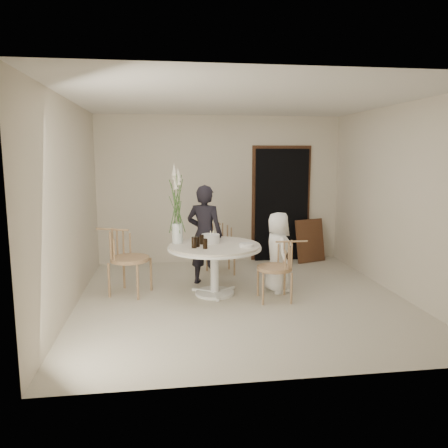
{
  "coord_description": "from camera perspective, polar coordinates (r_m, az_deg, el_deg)",
  "views": [
    {
      "loc": [
        -1.05,
        -5.77,
        1.99
      ],
      "look_at": [
        -0.21,
        0.3,
        1.02
      ],
      "focal_mm": 35.0,
      "sensor_mm": 36.0,
      "label": 1
    }
  ],
  "objects": [
    {
      "name": "flower_vase",
      "position": [
        6.26,
        -6.17,
        2.39
      ],
      "size": [
        0.16,
        0.16,
        1.15
      ],
      "rotation": [
        0.0,
        0.0,
        0.09
      ],
      "color": "white",
      "rests_on": "table"
    },
    {
      "name": "chair_far",
      "position": [
        7.47,
        -0.67,
        -2.05
      ],
      "size": [
        0.51,
        0.54,
        0.86
      ],
      "rotation": [
        0.0,
        0.0,
        0.08
      ],
      "color": "tan",
      "rests_on": "ground"
    },
    {
      "name": "ground",
      "position": [
        6.2,
        2.32,
        -9.72
      ],
      "size": [
        4.5,
        4.5,
        0.0
      ],
      "primitive_type": "plane",
      "color": "beige",
      "rests_on": "ground"
    },
    {
      "name": "chair_right",
      "position": [
        6.06,
        7.72,
        -4.87
      ],
      "size": [
        0.52,
        0.48,
        0.84
      ],
      "rotation": [
        0.0,
        0.0,
        -1.61
      ],
      "color": "tan",
      "rests_on": "ground"
    },
    {
      "name": "table",
      "position": [
        6.22,
        -1.24,
        -3.74
      ],
      "size": [
        1.33,
        1.33,
        0.73
      ],
      "color": "white",
      "rests_on": "ground"
    },
    {
      "name": "room_shell",
      "position": [
        5.88,
        2.42,
        5.4
      ],
      "size": [
        4.5,
        4.5,
        4.5
      ],
      "color": "silver",
      "rests_on": "ground"
    },
    {
      "name": "boy",
      "position": [
        6.42,
        7.04,
        -3.67
      ],
      "size": [
        0.42,
        0.6,
        1.17
      ],
      "primitive_type": "imported",
      "rotation": [
        0.0,
        0.0,
        1.66
      ],
      "color": "white",
      "rests_on": "ground"
    },
    {
      "name": "cola_tumbler_d",
      "position": [
        6.06,
        -3.48,
        -2.34
      ],
      "size": [
        0.08,
        0.08,
        0.14
      ],
      "primitive_type": "cylinder",
      "rotation": [
        0.0,
        0.0,
        0.4
      ],
      "color": "black",
      "rests_on": "table"
    },
    {
      "name": "doorway",
      "position": [
        8.32,
        7.5,
        2.46
      ],
      "size": [
        1.0,
        0.1,
        2.1
      ],
      "primitive_type": "cube",
      "color": "black",
      "rests_on": "ground"
    },
    {
      "name": "birthday_cake",
      "position": [
        6.31,
        -1.78,
        -1.92
      ],
      "size": [
        0.26,
        0.26,
        0.18
      ],
      "rotation": [
        0.0,
        0.0,
        0.32
      ],
      "color": "white",
      "rests_on": "table"
    },
    {
      "name": "girl",
      "position": [
        6.72,
        -2.53,
        -1.43
      ],
      "size": [
        0.66,
        0.56,
        1.54
      ],
      "primitive_type": "imported",
      "rotation": [
        0.0,
        0.0,
        2.74
      ],
      "color": "black",
      "rests_on": "ground"
    },
    {
      "name": "chair_left",
      "position": [
        6.44,
        -13.29,
        -3.51
      ],
      "size": [
        0.69,
        0.67,
        0.96
      ],
      "rotation": [
        0.0,
        0.0,
        1.17
      ],
      "color": "tan",
      "rests_on": "ground"
    },
    {
      "name": "picture_frame",
      "position": [
        8.34,
        11.18,
        -2.15
      ],
      "size": [
        0.63,
        0.37,
        0.8
      ],
      "primitive_type": "cube",
      "rotation": [
        -0.17,
        0.0,
        0.34
      ],
      "color": "brown",
      "rests_on": "ground"
    },
    {
      "name": "cola_tumbler_b",
      "position": [
        5.92,
        -2.46,
        -2.6
      ],
      "size": [
        0.08,
        0.08,
        0.14
      ],
      "primitive_type": "cylinder",
      "rotation": [
        0.0,
        0.0,
        -0.33
      ],
      "color": "black",
      "rests_on": "table"
    },
    {
      "name": "plate_stack",
      "position": [
        6.05,
        2.91,
        -2.77
      ],
      "size": [
        0.26,
        0.26,
        0.05
      ],
      "primitive_type": "cylinder",
      "rotation": [
        0.0,
        0.0,
        0.38
      ],
      "color": "white",
      "rests_on": "table"
    },
    {
      "name": "cola_tumbler_a",
      "position": [
        5.98,
        -3.93,
        -2.42
      ],
      "size": [
        0.07,
        0.07,
        0.15
      ],
      "primitive_type": "cylinder",
      "rotation": [
        0.0,
        0.0,
        0.02
      ],
      "color": "black",
      "rests_on": "table"
    },
    {
      "name": "cola_tumbler_c",
      "position": [
        6.22,
        -2.94,
        -2.03
      ],
      "size": [
        0.08,
        0.08,
        0.14
      ],
      "primitive_type": "cylinder",
      "rotation": [
        0.0,
        0.0,
        0.32
      ],
      "color": "black",
      "rests_on": "table"
    },
    {
      "name": "door_trim",
      "position": [
        8.35,
        7.44,
        2.9
      ],
      "size": [
        1.12,
        0.03,
        2.22
      ],
      "primitive_type": "cube",
      "color": "brown",
      "rests_on": "ground"
    }
  ]
}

